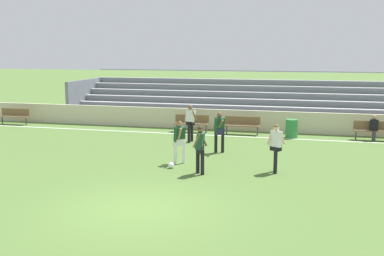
{
  "coord_description": "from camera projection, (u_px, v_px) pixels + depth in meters",
  "views": [
    {
      "loc": [
        4.44,
        -11.33,
        4.24
      ],
      "look_at": [
        -0.18,
        6.78,
        1.1
      ],
      "focal_mm": 43.84,
      "sensor_mm": 36.0,
      "label": 1
    }
  ],
  "objects": [
    {
      "name": "bench_far_right",
      "position": [
        373.0,
        129.0,
        22.1
      ],
      "size": [
        1.8,
        0.4,
        0.9
      ],
      "color": "brown",
      "rests_on": "ground"
    },
    {
      "name": "player_dark_pressing_high",
      "position": [
        219.0,
        129.0,
        19.34
      ],
      "size": [
        0.49,
        0.72,
        1.69
      ],
      "color": "black",
      "rests_on": "ground"
    },
    {
      "name": "spectator_seated",
      "position": [
        374.0,
        126.0,
        21.96
      ],
      "size": [
        0.36,
        0.42,
        1.21
      ],
      "color": "#2D2D38",
      "rests_on": "ground"
    },
    {
      "name": "sideline_wall",
      "position": [
        224.0,
        120.0,
        24.89
      ],
      "size": [
        48.0,
        0.16,
        1.1
      ],
      "primitive_type": "cube",
      "color": "beige",
      "rests_on": "ground"
    },
    {
      "name": "bench_far_left",
      "position": [
        242.0,
        124.0,
        23.62
      ],
      "size": [
        1.8,
        0.4,
        0.9
      ],
      "color": "brown",
      "rests_on": "ground"
    },
    {
      "name": "ground_plane",
      "position": [
        136.0,
        209.0,
        12.61
      ],
      "size": [
        160.0,
        160.0,
        0.0
      ],
      "primitive_type": "plane",
      "color": "#4C6B30"
    },
    {
      "name": "field_line_sideline",
      "position": [
        218.0,
        135.0,
        23.35
      ],
      "size": [
        44.0,
        0.12,
        0.01
      ],
      "primitive_type": "cube",
      "color": "white",
      "rests_on": "ground"
    },
    {
      "name": "soccer_ball",
      "position": [
        171.0,
        165.0,
        16.9
      ],
      "size": [
        0.22,
        0.22,
        0.22
      ],
      "primitive_type": "sphere",
      "color": "white",
      "rests_on": "ground"
    },
    {
      "name": "player_dark_deep_cover",
      "position": [
        200.0,
        146.0,
        15.99
      ],
      "size": [
        0.44,
        0.44,
        1.67
      ],
      "color": "black",
      "rests_on": "ground"
    },
    {
      "name": "bleacher_stand",
      "position": [
        290.0,
        102.0,
        26.98
      ],
      "size": [
        26.04,
        4.98,
        2.92
      ],
      "color": "#B2B2B7",
      "rests_on": "ground"
    },
    {
      "name": "player_white_trailing_run",
      "position": [
        190.0,
        120.0,
        21.55
      ],
      "size": [
        0.58,
        0.47,
        1.73
      ],
      "color": "black",
      "rests_on": "ground"
    },
    {
      "name": "bench_near_wall_gap",
      "position": [
        15.0,
        115.0,
        26.81
      ],
      "size": [
        1.8,
        0.4,
        0.9
      ],
      "color": "brown",
      "rests_on": "ground"
    },
    {
      "name": "player_white_wide_right",
      "position": [
        276.0,
        144.0,
        16.19
      ],
      "size": [
        0.65,
        0.45,
        1.7
      ],
      "color": "black",
      "rests_on": "ground"
    },
    {
      "name": "player_dark_challenging",
      "position": [
        180.0,
        138.0,
        17.51
      ],
      "size": [
        0.47,
        0.65,
        1.62
      ],
      "color": "white",
      "rests_on": "ground"
    },
    {
      "name": "trash_bin",
      "position": [
        292.0,
        129.0,
        22.74
      ],
      "size": [
        0.59,
        0.59,
        0.9
      ],
      "primitive_type": "cylinder",
      "color": "#2D7F3D",
      "rests_on": "ground"
    },
    {
      "name": "bench_near_bin",
      "position": [
        192.0,
        122.0,
        24.26
      ],
      "size": [
        1.8,
        0.4,
        0.9
      ],
      "color": "brown",
      "rests_on": "ground"
    }
  ]
}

